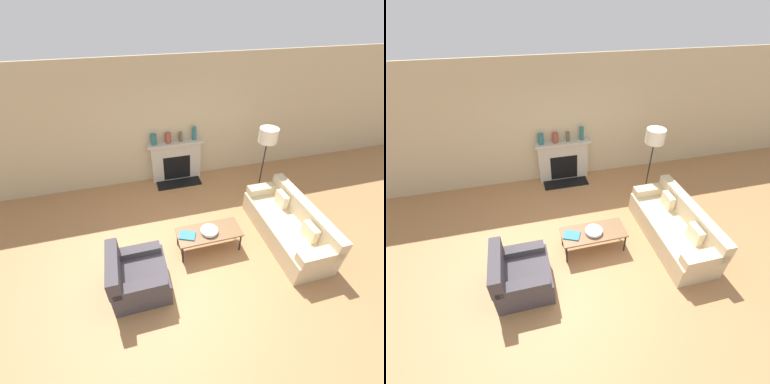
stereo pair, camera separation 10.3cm
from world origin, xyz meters
TOP-DOWN VIEW (x-y plane):
  - ground_plane at (0.00, 0.00)m, footprint 18.00×18.00m
  - wall_back at (0.00, 2.92)m, footprint 18.00×0.06m
  - fireplace at (0.04, 2.78)m, footprint 1.36×0.59m
  - couch at (1.68, 0.19)m, footprint 0.83×2.06m
  - armchair_near at (-1.24, -0.20)m, footprint 0.88×0.86m
  - coffee_table at (0.11, 0.32)m, footprint 1.17×0.50m
  - bowl at (0.11, 0.30)m, footprint 0.31×0.31m
  - book at (-0.29, 0.32)m, footprint 0.34×0.31m
  - floor_lamp at (1.79, 1.63)m, footprint 0.40×0.40m
  - mantel_vase_left at (-0.47, 2.79)m, footprint 0.13×0.13m
  - mantel_vase_center_left at (-0.13, 2.79)m, footprint 0.14×0.14m
  - mantel_vase_center_right at (0.18, 2.79)m, footprint 0.08×0.08m
  - mantel_vase_right at (0.52, 2.79)m, footprint 0.10×0.10m

SIDE VIEW (x-z plane):
  - ground_plane at x=0.00m, z-range 0.00..0.00m
  - armchair_near at x=-1.24m, z-range -0.11..0.71m
  - couch at x=1.68m, z-range -0.09..0.70m
  - coffee_table at x=0.11m, z-range 0.18..0.61m
  - book at x=-0.29m, z-range 0.43..0.45m
  - bowl at x=0.11m, z-range 0.43..0.50m
  - fireplace at x=0.04m, z-range -0.01..1.02m
  - mantel_vase_center_right at x=0.18m, z-range 1.03..1.27m
  - mantel_vase_center_left at x=-0.13m, z-range 1.03..1.28m
  - mantel_vase_left at x=-0.47m, z-range 1.03..1.29m
  - mantel_vase_right at x=0.52m, z-range 1.03..1.35m
  - floor_lamp at x=1.79m, z-range 0.55..2.21m
  - wall_back at x=0.00m, z-range 0.00..2.90m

